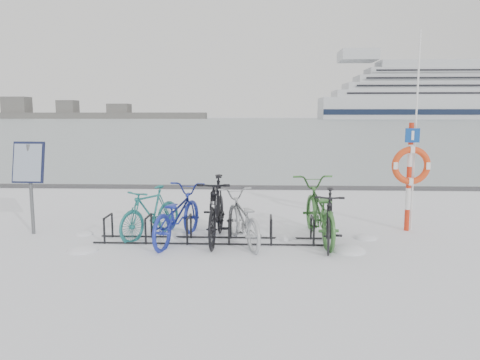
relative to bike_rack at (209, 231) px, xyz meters
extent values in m
plane|color=white|center=(0.00, 0.00, -0.18)|extent=(900.00, 900.00, 0.00)
cube|color=#A8B7BE|center=(0.00, 155.00, -0.17)|extent=(400.00, 298.00, 0.02)
cube|color=#3F3F42|center=(0.00, 5.90, -0.13)|extent=(400.00, 0.25, 0.10)
cylinder|color=black|center=(-1.80, -0.22, 0.04)|extent=(0.04, 0.04, 0.44)
cylinder|color=black|center=(-1.80, 0.22, 0.04)|extent=(0.04, 0.04, 0.44)
cylinder|color=black|center=(-1.80, 0.00, 0.26)|extent=(0.04, 0.44, 0.04)
cylinder|color=black|center=(-1.08, -0.22, 0.04)|extent=(0.04, 0.04, 0.44)
cylinder|color=black|center=(-1.08, 0.22, 0.04)|extent=(0.04, 0.04, 0.44)
cylinder|color=black|center=(-1.08, 0.00, 0.26)|extent=(0.04, 0.44, 0.04)
cylinder|color=black|center=(-0.36, -0.22, 0.04)|extent=(0.04, 0.04, 0.44)
cylinder|color=black|center=(-0.36, 0.22, 0.04)|extent=(0.04, 0.04, 0.44)
cylinder|color=black|center=(-0.36, 0.00, 0.26)|extent=(0.04, 0.44, 0.04)
cylinder|color=black|center=(0.36, -0.22, 0.04)|extent=(0.04, 0.04, 0.44)
cylinder|color=black|center=(0.36, 0.22, 0.04)|extent=(0.04, 0.04, 0.44)
cylinder|color=black|center=(0.36, 0.00, 0.26)|extent=(0.04, 0.44, 0.04)
cylinder|color=black|center=(1.08, -0.22, 0.04)|extent=(0.04, 0.04, 0.44)
cylinder|color=black|center=(1.08, 0.22, 0.04)|extent=(0.04, 0.04, 0.44)
cylinder|color=black|center=(1.08, 0.00, 0.26)|extent=(0.04, 0.44, 0.04)
cylinder|color=black|center=(1.80, -0.22, 0.04)|extent=(0.04, 0.04, 0.44)
cylinder|color=black|center=(1.80, 0.22, 0.04)|extent=(0.04, 0.04, 0.44)
cylinder|color=black|center=(1.80, 0.00, 0.26)|extent=(0.04, 0.44, 0.04)
cylinder|color=black|center=(0.00, -0.22, -0.16)|extent=(4.00, 0.03, 0.03)
cylinder|color=black|center=(0.00, 0.22, -0.16)|extent=(4.00, 0.03, 0.03)
cylinder|color=#595B5E|center=(-3.36, 0.41, 0.66)|extent=(0.07, 0.07, 1.68)
cube|color=black|center=(-3.36, 0.38, 1.17)|extent=(0.58, 0.23, 0.76)
cube|color=#8C99AD|center=(-3.36, 0.34, 1.17)|extent=(0.53, 0.17, 0.68)
cylinder|color=red|center=(3.72, 0.96, 0.03)|extent=(0.09, 0.09, 0.41)
cylinder|color=silver|center=(3.72, 0.96, 0.44)|extent=(0.09, 0.09, 0.41)
cylinder|color=red|center=(3.72, 0.96, 0.85)|extent=(0.09, 0.09, 0.41)
cylinder|color=silver|center=(3.72, 0.96, 1.27)|extent=(0.09, 0.09, 0.41)
cylinder|color=red|center=(3.72, 0.96, 1.68)|extent=(0.09, 0.09, 0.41)
torus|color=red|center=(3.72, 0.87, 1.09)|extent=(0.72, 0.12, 0.72)
cube|color=navy|center=(3.72, 0.88, 1.65)|extent=(0.26, 0.03, 0.26)
cylinder|color=silver|center=(3.81, 1.01, 1.70)|extent=(0.03, 0.03, 3.76)
cube|color=silver|center=(93.25, 230.91, 5.14)|extent=(124.26, 23.08, 10.65)
cube|color=black|center=(93.25, 219.33, 3.37)|extent=(124.26, 0.30, 2.66)
cube|color=black|center=(93.25, 242.49, 3.37)|extent=(124.26, 0.30, 2.66)
cube|color=silver|center=(93.25, 230.91, 12.24)|extent=(110.94, 21.30, 3.55)
cube|color=silver|center=(93.25, 230.91, 19.35)|extent=(89.64, 18.64, 3.55)
cube|color=silver|center=(93.25, 230.91, 26.45)|extent=(68.34, 15.98, 3.55)
cube|color=silver|center=(48.88, 230.91, 30.88)|extent=(17.75, 17.75, 5.33)
cube|color=black|center=(93.25, 220.08, 15.80)|extent=(97.63, 0.20, 10.65)
cube|color=#4B4B4B|center=(-120.00, 260.00, 1.57)|extent=(180.00, 12.00, 3.50)
cube|color=#4B4B4B|center=(-150.00, 260.00, 5.32)|extent=(24.00, 10.00, 8.00)
cube|color=#4B4B4B|center=(-90.00, 260.00, 4.82)|extent=(20.00, 10.00, 6.00)
imported|color=#1E6D6B|center=(-1.12, 0.34, 0.30)|extent=(1.16, 1.60, 0.95)
imported|color=#1C2A96|center=(-0.58, 0.04, 0.33)|extent=(1.10, 2.04, 1.01)
imported|color=black|center=(0.12, 0.11, 0.41)|extent=(0.61, 1.98, 1.18)
imported|color=#A1A5A9|center=(0.58, -0.06, 0.29)|extent=(1.17, 1.90, 0.94)
imported|color=#376C30|center=(1.93, 0.25, 0.38)|extent=(0.95, 2.21, 1.12)
imported|color=black|center=(2.07, -0.13, 0.32)|extent=(0.73, 1.72, 1.00)
ellipsoid|color=white|center=(2.79, 0.33, -0.18)|extent=(0.42, 0.42, 0.15)
ellipsoid|color=white|center=(-0.69, 0.41, -0.18)|extent=(0.46, 0.46, 0.16)
ellipsoid|color=white|center=(2.34, -0.49, -0.18)|extent=(0.57, 0.57, 0.20)
ellipsoid|color=white|center=(-2.02, -0.66, -0.18)|extent=(0.51, 0.51, 0.18)
ellipsoid|color=white|center=(1.35, 0.29, -0.18)|extent=(0.42, 0.42, 0.15)
ellipsoid|color=white|center=(-2.39, 0.40, -0.18)|extent=(0.35, 0.35, 0.12)
ellipsoid|color=white|center=(0.48, 0.70, -0.18)|extent=(0.37, 0.37, 0.13)
camera|label=1|loc=(0.88, -7.97, 2.03)|focal=35.00mm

